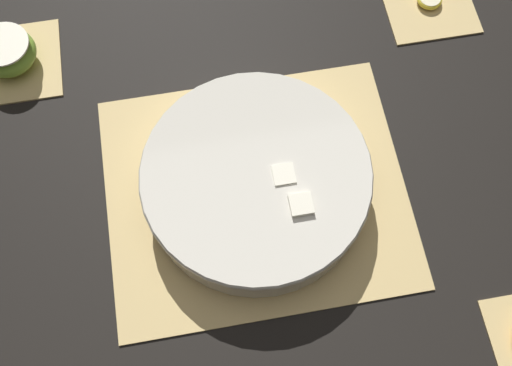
# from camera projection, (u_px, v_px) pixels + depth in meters

# --- Properties ---
(ground_plane) EXTENTS (6.00, 6.00, 0.00)m
(ground_plane) POSITION_uv_depth(u_px,v_px,m) (256.00, 191.00, 0.83)
(ground_plane) COLOR black
(bamboo_mat_center) EXTENTS (0.41, 0.35, 0.01)m
(bamboo_mat_center) POSITION_uv_depth(u_px,v_px,m) (256.00, 191.00, 0.83)
(bamboo_mat_center) COLOR #D6B775
(bamboo_mat_center) RESTS_ON ground_plane
(coaster_mat_near_left) EXTENTS (0.14, 0.14, 0.01)m
(coaster_mat_near_left) POSITION_uv_depth(u_px,v_px,m) (428.00, 2.00, 0.95)
(coaster_mat_near_left) COLOR #D6B775
(coaster_mat_near_left) RESTS_ON ground_plane
(coaster_mat_near_right) EXTENTS (0.14, 0.14, 0.01)m
(coaster_mat_near_right) POSITION_uv_depth(u_px,v_px,m) (14.00, 63.00, 0.91)
(coaster_mat_near_right) COLOR #D6B775
(coaster_mat_near_right) RESTS_ON ground_plane
(fruit_salad_bowl) EXTENTS (0.30, 0.30, 0.07)m
(fruit_salad_bowl) POSITION_uv_depth(u_px,v_px,m) (256.00, 181.00, 0.79)
(fruit_salad_bowl) COLOR silver
(fruit_salad_bowl) RESTS_ON bamboo_mat_center
(apple_half) EXTENTS (0.08, 0.08, 0.05)m
(apple_half) POSITION_uv_depth(u_px,v_px,m) (8.00, 52.00, 0.88)
(apple_half) COLOR #7FAD38
(apple_half) RESTS_ON coaster_mat_near_right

